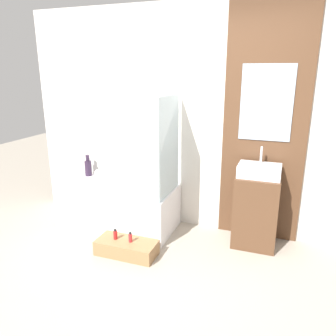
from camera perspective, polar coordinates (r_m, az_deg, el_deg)
The scene contains 12 objects.
ground_plane at distance 3.01m, azimuth -5.35°, elevation -21.85°, with size 12.00×12.00×0.00m, color #A39989.
wall_tiled_back at distance 3.88m, azimuth 4.18°, elevation 8.15°, with size 4.20×0.06×2.60m, color silver.
wall_wood_accent at distance 3.69m, azimuth 16.49°, elevation 7.33°, with size 0.89×0.04×2.60m.
bathtub at distance 4.10m, azimuth -8.42°, elevation -6.62°, with size 1.36×0.69×0.52m.
glass_shower_screen at distance 3.58m, azimuth 0.17°, elevation 3.76°, with size 0.01×0.63×1.10m, color silver.
wooden_step_bench at distance 3.58m, azimuth -7.22°, elevation -13.58°, with size 0.64×0.29×0.16m, color #997047.
vanity_cabinet at distance 3.73m, azimuth 15.08°, elevation -7.24°, with size 0.46×0.41×0.79m, color brown.
sink at distance 3.57m, azimuth 15.63°, elevation -0.44°, with size 0.44×0.31×0.31m.
vase_tall_dark at distance 4.47m, azimuth -13.73°, elevation 0.14°, with size 0.09×0.09×0.28m.
vase_round_light at distance 4.41m, azimuth -12.07°, elevation -0.89°, with size 0.10×0.10×0.10m, color white.
bottle_soap_primary at distance 3.57m, azimuth -9.16°, elevation -11.39°, with size 0.04×0.04×0.11m.
bottle_soap_secondary at distance 3.50m, azimuth -6.58°, elevation -11.95°, with size 0.04×0.04×0.11m.
Camera 1 is at (1.05, -2.11, 1.87)m, focal length 35.00 mm.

